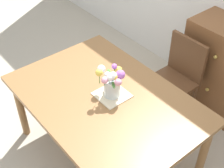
% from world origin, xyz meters
% --- Properties ---
extents(ground_plane, '(12.00, 12.00, 0.00)m').
position_xyz_m(ground_plane, '(0.00, 0.00, 0.00)').
color(ground_plane, '#B7AD99').
extents(dining_table, '(1.60, 1.10, 0.73)m').
position_xyz_m(dining_table, '(0.00, 0.00, 0.65)').
color(dining_table, olive).
rests_on(dining_table, ground_plane).
extents(chair_far, '(0.42, 0.42, 0.90)m').
position_xyz_m(chair_far, '(0.02, 0.89, 0.52)').
color(chair_far, brown).
rests_on(chair_far, ground_plane).
extents(placemat, '(0.25, 0.25, 0.01)m').
position_xyz_m(placemat, '(0.01, 0.06, 0.73)').
color(placemat, beige).
rests_on(placemat, dining_table).
extents(flower_vase, '(0.26, 0.24, 0.29)m').
position_xyz_m(flower_vase, '(0.01, 0.06, 0.87)').
color(flower_vase, silver).
rests_on(flower_vase, placemat).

